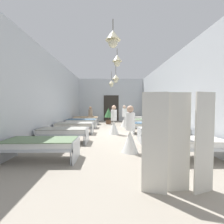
{
  "coord_description": "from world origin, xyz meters",
  "views": [
    {
      "loc": [
        -0.14,
        -7.81,
        1.48
      ],
      "look_at": [
        0.0,
        1.42,
        1.06
      ],
      "focal_mm": 24.11,
      "sensor_mm": 36.0,
      "label": 1
    }
  ],
  "objects_px": {
    "nurse_near_aisle": "(114,124)",
    "bed_left_row_4": "(86,119)",
    "bed_right_row_3": "(142,121)",
    "bed_right_row_4": "(137,119)",
    "patient_seated_primary": "(175,128)",
    "bed_left_row_1": "(63,132)",
    "bed_left_row_2": "(75,125)",
    "bed_right_row_2": "(150,125)",
    "potted_plant": "(108,114)",
    "bed_left_row_3": "(81,121)",
    "privacy_screen": "(179,143)",
    "bed_left_row_0": "(41,144)",
    "nurse_far_aisle": "(124,119)",
    "bed_right_row_0": "(187,144)",
    "bed_right_row_1": "(163,131)",
    "patient_seated_secondary": "(90,113)",
    "nurse_mid_aisle": "(130,136)"
  },
  "relations": [
    {
      "from": "nurse_near_aisle",
      "to": "bed_left_row_4",
      "type": "bearing_deg",
      "value": -159.66
    },
    {
      "from": "bed_right_row_3",
      "to": "bed_right_row_4",
      "type": "bearing_deg",
      "value": 90.0
    },
    {
      "from": "patient_seated_primary",
      "to": "bed_left_row_1",
      "type": "bearing_deg",
      "value": 151.86
    },
    {
      "from": "bed_left_row_2",
      "to": "bed_right_row_2",
      "type": "xyz_separation_m",
      "value": [
        3.95,
        0.0,
        0.0
      ]
    },
    {
      "from": "bed_right_row_3",
      "to": "potted_plant",
      "type": "distance_m",
      "value": 3.1
    },
    {
      "from": "bed_right_row_3",
      "to": "patient_seated_primary",
      "type": "height_order",
      "value": "patient_seated_primary"
    },
    {
      "from": "bed_left_row_2",
      "to": "potted_plant",
      "type": "relative_size",
      "value": 1.51
    },
    {
      "from": "bed_left_row_3",
      "to": "bed_left_row_1",
      "type": "bearing_deg",
      "value": -90.0
    },
    {
      "from": "bed_left_row_4",
      "to": "privacy_screen",
      "type": "distance_m",
      "value": 9.61
    },
    {
      "from": "bed_left_row_0",
      "to": "bed_right_row_4",
      "type": "height_order",
      "value": "same"
    },
    {
      "from": "bed_left_row_1",
      "to": "nurse_far_aisle",
      "type": "distance_m",
      "value": 5.03
    },
    {
      "from": "bed_right_row_3",
      "to": "bed_right_row_4",
      "type": "distance_m",
      "value": 1.9
    },
    {
      "from": "bed_left_row_2",
      "to": "privacy_screen",
      "type": "height_order",
      "value": "privacy_screen"
    },
    {
      "from": "bed_right_row_2",
      "to": "bed_left_row_3",
      "type": "distance_m",
      "value": 4.38
    },
    {
      "from": "nurse_near_aisle",
      "to": "nurse_far_aisle",
      "type": "xyz_separation_m",
      "value": [
        0.78,
        2.45,
        0.0
      ]
    },
    {
      "from": "bed_right_row_0",
      "to": "privacy_screen",
      "type": "height_order",
      "value": "privacy_screen"
    },
    {
      "from": "bed_right_row_1",
      "to": "bed_left_row_1",
      "type": "bearing_deg",
      "value": 180.0
    },
    {
      "from": "bed_left_row_0",
      "to": "privacy_screen",
      "type": "bearing_deg",
      "value": -26.97
    },
    {
      "from": "nurse_far_aisle",
      "to": "patient_seated_secondary",
      "type": "height_order",
      "value": "nurse_far_aisle"
    },
    {
      "from": "bed_right_row_3",
      "to": "bed_right_row_2",
      "type": "bearing_deg",
      "value": -90.0
    },
    {
      "from": "bed_left_row_3",
      "to": "potted_plant",
      "type": "height_order",
      "value": "potted_plant"
    },
    {
      "from": "nurse_near_aisle",
      "to": "bed_right_row_1",
      "type": "bearing_deg",
      "value": 41.18
    },
    {
      "from": "bed_left_row_2",
      "to": "bed_right_row_4",
      "type": "xyz_separation_m",
      "value": [
        3.95,
        3.8,
        0.0
      ]
    },
    {
      "from": "bed_right_row_0",
      "to": "patient_seated_primary",
      "type": "height_order",
      "value": "patient_seated_primary"
    },
    {
      "from": "patient_seated_primary",
      "to": "nurse_far_aisle",
      "type": "bearing_deg",
      "value": 97.29
    },
    {
      "from": "bed_left_row_3",
      "to": "privacy_screen",
      "type": "bearing_deg",
      "value": -67.47
    },
    {
      "from": "patient_seated_secondary",
      "to": "privacy_screen",
      "type": "xyz_separation_m",
      "value": [
        2.65,
        -9.1,
        -0.02
      ]
    },
    {
      "from": "bed_right_row_1",
      "to": "bed_left_row_2",
      "type": "distance_m",
      "value": 4.38
    },
    {
      "from": "nurse_far_aisle",
      "to": "potted_plant",
      "type": "bearing_deg",
      "value": 72.08
    },
    {
      "from": "bed_left_row_1",
      "to": "nurse_near_aisle",
      "type": "height_order",
      "value": "nurse_near_aisle"
    },
    {
      "from": "bed_left_row_0",
      "to": "patient_seated_primary",
      "type": "bearing_deg",
      "value": -0.39
    },
    {
      "from": "bed_left_row_4",
      "to": "bed_left_row_1",
      "type": "bearing_deg",
      "value": -90.0
    },
    {
      "from": "nurse_far_aisle",
      "to": "patient_seated_primary",
      "type": "bearing_deg",
      "value": -132.28
    },
    {
      "from": "privacy_screen",
      "to": "bed_right_row_3",
      "type": "bearing_deg",
      "value": 79.89
    },
    {
      "from": "bed_left_row_4",
      "to": "bed_right_row_4",
      "type": "xyz_separation_m",
      "value": [
        3.95,
        0.0,
        0.0
      ]
    },
    {
      "from": "bed_left_row_3",
      "to": "privacy_screen",
      "type": "distance_m",
      "value": 7.83
    },
    {
      "from": "bed_right_row_0",
      "to": "patient_seated_secondary",
      "type": "relative_size",
      "value": 2.37
    },
    {
      "from": "nurse_mid_aisle",
      "to": "patient_seated_primary",
      "type": "height_order",
      "value": "nurse_mid_aisle"
    },
    {
      "from": "bed_right_row_0",
      "to": "bed_left_row_4",
      "type": "bearing_deg",
      "value": 117.45
    },
    {
      "from": "nurse_far_aisle",
      "to": "privacy_screen",
      "type": "xyz_separation_m",
      "value": [
        0.18,
        -7.59,
        0.32
      ]
    },
    {
      "from": "bed_right_row_4",
      "to": "bed_left_row_1",
      "type": "bearing_deg",
      "value": -124.71
    },
    {
      "from": "bed_right_row_3",
      "to": "potted_plant",
      "type": "relative_size",
      "value": 1.51
    },
    {
      "from": "bed_right_row_1",
      "to": "bed_right_row_4",
      "type": "relative_size",
      "value": 1.0
    },
    {
      "from": "nurse_near_aisle",
      "to": "nurse_far_aisle",
      "type": "bearing_deg",
      "value": 155.64
    },
    {
      "from": "bed_right_row_3",
      "to": "patient_seated_secondary",
      "type": "bearing_deg",
      "value": 152.48
    },
    {
      "from": "bed_right_row_0",
      "to": "privacy_screen",
      "type": "distance_m",
      "value": 1.84
    },
    {
      "from": "nurse_mid_aisle",
      "to": "patient_seated_secondary",
      "type": "relative_size",
      "value": 1.86
    },
    {
      "from": "bed_right_row_0",
      "to": "patient_seated_primary",
      "type": "distance_m",
      "value": 0.55
    },
    {
      "from": "bed_left_row_2",
      "to": "bed_left_row_3",
      "type": "relative_size",
      "value": 1.0
    },
    {
      "from": "bed_left_row_2",
      "to": "potted_plant",
      "type": "bearing_deg",
      "value": 66.81
    }
  ]
}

